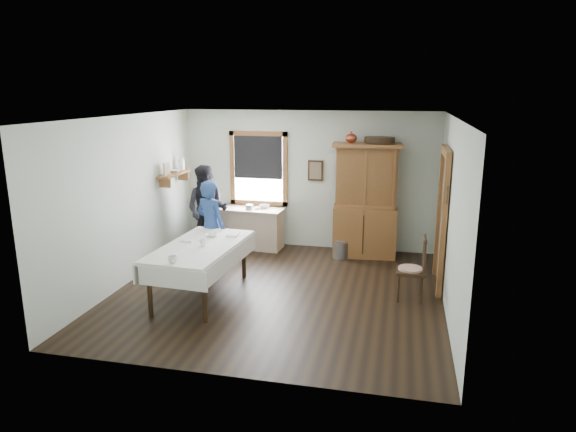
{
  "coord_description": "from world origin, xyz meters",
  "views": [
    {
      "loc": [
        1.79,
        -7.31,
        3.08
      ],
      "look_at": [
        0.09,
        0.3,
        1.16
      ],
      "focal_mm": 32.0,
      "sensor_mm": 36.0,
      "label": 1
    }
  ],
  "objects_px": {
    "work_counter": "(249,228)",
    "pail": "(341,250)",
    "wicker_basket": "(350,252)",
    "figure_dark": "(207,213)",
    "dining_table": "(201,270)",
    "woman_blue": "(211,230)",
    "china_hutch": "(365,201)",
    "spindle_chair": "(411,268)"
  },
  "relations": [
    {
      "from": "dining_table",
      "to": "work_counter",
      "type": "bearing_deg",
      "value": 90.4
    },
    {
      "from": "work_counter",
      "to": "figure_dark",
      "type": "relative_size",
      "value": 0.88
    },
    {
      "from": "dining_table",
      "to": "spindle_chair",
      "type": "distance_m",
      "value": 3.17
    },
    {
      "from": "work_counter",
      "to": "figure_dark",
      "type": "height_order",
      "value": "figure_dark"
    },
    {
      "from": "china_hutch",
      "to": "pail",
      "type": "relative_size",
      "value": 6.76
    },
    {
      "from": "work_counter",
      "to": "china_hutch",
      "type": "height_order",
      "value": "china_hutch"
    },
    {
      "from": "wicker_basket",
      "to": "pail",
      "type": "bearing_deg",
      "value": -146.83
    },
    {
      "from": "dining_table",
      "to": "woman_blue",
      "type": "bearing_deg",
      "value": 101.86
    },
    {
      "from": "spindle_chair",
      "to": "figure_dark",
      "type": "bearing_deg",
      "value": 157.72
    },
    {
      "from": "pail",
      "to": "woman_blue",
      "type": "xyz_separation_m",
      "value": [
        -2.08,
        -1.25,
        0.59
      ]
    },
    {
      "from": "china_hutch",
      "to": "wicker_basket",
      "type": "height_order",
      "value": "china_hutch"
    },
    {
      "from": "dining_table",
      "to": "pail",
      "type": "xyz_separation_m",
      "value": [
        1.87,
        2.28,
        -0.25
      ]
    },
    {
      "from": "dining_table",
      "to": "spindle_chair",
      "type": "xyz_separation_m",
      "value": [
        3.12,
        0.54,
        0.09
      ]
    },
    {
      "from": "woman_blue",
      "to": "figure_dark",
      "type": "bearing_deg",
      "value": -43.21
    },
    {
      "from": "work_counter",
      "to": "china_hutch",
      "type": "bearing_deg",
      "value": 3.36
    },
    {
      "from": "wicker_basket",
      "to": "dining_table",
      "type": "bearing_deg",
      "value": -130.44
    },
    {
      "from": "pail",
      "to": "figure_dark",
      "type": "bearing_deg",
      "value": -173.97
    },
    {
      "from": "china_hutch",
      "to": "dining_table",
      "type": "distance_m",
      "value": 3.46
    },
    {
      "from": "work_counter",
      "to": "pail",
      "type": "xyz_separation_m",
      "value": [
        1.89,
        -0.27,
        -0.24
      ]
    },
    {
      "from": "spindle_chair",
      "to": "woman_blue",
      "type": "height_order",
      "value": "woman_blue"
    },
    {
      "from": "dining_table",
      "to": "wicker_basket",
      "type": "height_order",
      "value": "dining_table"
    },
    {
      "from": "woman_blue",
      "to": "spindle_chair",
      "type": "bearing_deg",
      "value": -166.09
    },
    {
      "from": "dining_table",
      "to": "pail",
      "type": "relative_size",
      "value": 6.38
    },
    {
      "from": "figure_dark",
      "to": "pail",
      "type": "bearing_deg",
      "value": 4.45
    },
    {
      "from": "pail",
      "to": "wicker_basket",
      "type": "bearing_deg",
      "value": 33.17
    },
    {
      "from": "work_counter",
      "to": "dining_table",
      "type": "height_order",
      "value": "dining_table"
    },
    {
      "from": "spindle_chair",
      "to": "figure_dark",
      "type": "xyz_separation_m",
      "value": [
        -3.79,
        1.47,
        0.3
      ]
    },
    {
      "from": "china_hutch",
      "to": "woman_blue",
      "type": "bearing_deg",
      "value": -153.63
    },
    {
      "from": "pail",
      "to": "wicker_basket",
      "type": "xyz_separation_m",
      "value": [
        0.16,
        0.11,
        -0.07
      ]
    },
    {
      "from": "china_hutch",
      "to": "spindle_chair",
      "type": "distance_m",
      "value": 2.22
    },
    {
      "from": "china_hutch",
      "to": "pail",
      "type": "distance_m",
      "value": 1.03
    },
    {
      "from": "work_counter",
      "to": "dining_table",
      "type": "bearing_deg",
      "value": -85.45
    },
    {
      "from": "spindle_chair",
      "to": "wicker_basket",
      "type": "bearing_deg",
      "value": 119.58
    },
    {
      "from": "dining_table",
      "to": "figure_dark",
      "type": "relative_size",
      "value": 1.27
    },
    {
      "from": "wicker_basket",
      "to": "figure_dark",
      "type": "xyz_separation_m",
      "value": [
        -2.7,
        -0.37,
        0.7
      ]
    },
    {
      "from": "work_counter",
      "to": "woman_blue",
      "type": "distance_m",
      "value": 1.57
    },
    {
      "from": "china_hutch",
      "to": "dining_table",
      "type": "height_order",
      "value": "china_hutch"
    },
    {
      "from": "work_counter",
      "to": "pail",
      "type": "height_order",
      "value": "work_counter"
    },
    {
      "from": "china_hutch",
      "to": "pail",
      "type": "bearing_deg",
      "value": -154.28
    },
    {
      "from": "woman_blue",
      "to": "china_hutch",
      "type": "bearing_deg",
      "value": -126.98
    },
    {
      "from": "work_counter",
      "to": "spindle_chair",
      "type": "bearing_deg",
      "value": -28.4
    },
    {
      "from": "dining_table",
      "to": "wicker_basket",
      "type": "xyz_separation_m",
      "value": [
        2.03,
        2.38,
        -0.31
      ]
    }
  ]
}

